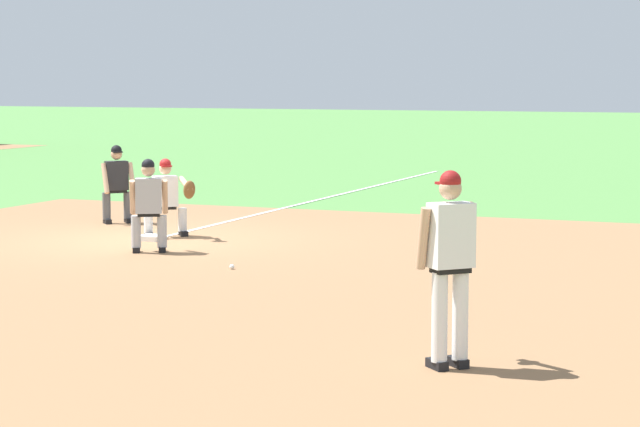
{
  "coord_description": "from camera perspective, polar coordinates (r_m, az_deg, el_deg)",
  "views": [
    {
      "loc": [
        -18.05,
        -10.34,
        2.71
      ],
      "look_at": [
        -4.92,
        -5.03,
        1.16
      ],
      "focal_mm": 70.0,
      "sensor_mm": 36.0,
      "label": 1
    }
  ],
  "objects": [
    {
      "name": "ground_plane",
      "position": [
        20.98,
        -7.73,
        -1.23
      ],
      "size": [
        160.0,
        160.0,
        0.0
      ],
      "primitive_type": "plane",
      "color": "#518942"
    },
    {
      "name": "infield_dirt_patch",
      "position": [
        16.25,
        -2.85,
        -3.34
      ],
      "size": [
        18.0,
        18.0,
        0.01
      ],
      "primitive_type": "cube",
      "color": "#936B47",
      "rests_on": "ground"
    },
    {
      "name": "foul_line_stripe",
      "position": [
        28.4,
        0.56,
        0.79
      ],
      "size": [
        16.52,
        0.1,
        0.0
      ],
      "primitive_type": "cube",
      "color": "white",
      "rests_on": "ground"
    },
    {
      "name": "first_base_bag",
      "position": [
        20.97,
        -7.73,
        -1.11
      ],
      "size": [
        0.38,
        0.38,
        0.09
      ],
      "primitive_type": "cube",
      "color": "white",
      "rests_on": "ground"
    },
    {
      "name": "baseball",
      "position": [
        17.7,
        -4.05,
        -2.45
      ],
      "size": [
        0.07,
        0.07,
        0.07
      ],
      "primitive_type": "sphere",
      "color": "white",
      "rests_on": "ground"
    },
    {
      "name": "pitcher",
      "position": [
        11.63,
        5.96,
        -1.95
      ],
      "size": [
        0.85,
        0.55,
        1.86
      ],
      "color": "black",
      "rests_on": "ground"
    },
    {
      "name": "first_baseman",
      "position": [
        21.3,
        -6.99,
        0.87
      ],
      "size": [
        0.74,
        1.08,
        1.34
      ],
      "color": "black",
      "rests_on": "ground"
    },
    {
      "name": "baserunner",
      "position": [
        19.45,
        -7.84,
        0.53
      ],
      "size": [
        0.61,
        0.67,
        1.46
      ],
      "color": "black",
      "rests_on": "ground"
    },
    {
      "name": "umpire",
      "position": [
        23.46,
        -9.27,
        1.48
      ],
      "size": [
        0.67,
        0.67,
        1.46
      ],
      "color": "black",
      "rests_on": "ground"
    }
  ]
}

